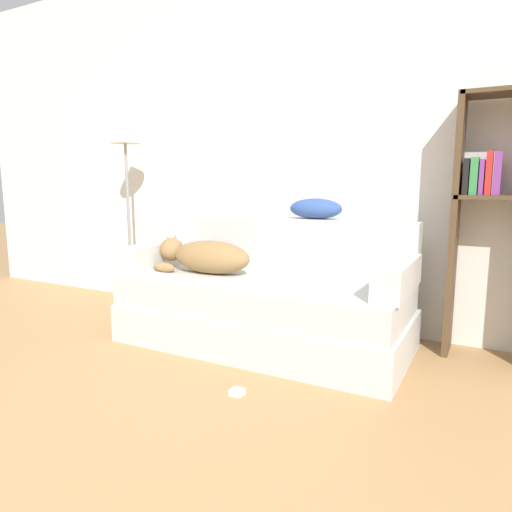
# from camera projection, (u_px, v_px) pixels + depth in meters

# --- Properties ---
(wall_back) EXTENTS (6.86, 0.06, 2.70)m
(wall_back) POSITION_uv_depth(u_px,v_px,m) (300.00, 137.00, 3.27)
(wall_back) COLOR silver
(wall_back) RESTS_ON ground_plane
(couch) EXTENTS (1.80, 0.85, 0.44)m
(couch) POSITION_uv_depth(u_px,v_px,m) (263.00, 311.00, 2.91)
(couch) COLOR silver
(couch) RESTS_ON ground_plane
(couch_backrest) EXTENTS (1.76, 0.15, 0.35)m
(couch_backrest) POSITION_uv_depth(u_px,v_px,m) (286.00, 243.00, 3.16)
(couch_backrest) COLOR silver
(couch_backrest) RESTS_ON couch
(couch_arm_left) EXTENTS (0.15, 0.66, 0.17)m
(couch_arm_left) POSITION_uv_depth(u_px,v_px,m) (159.00, 255.00, 3.24)
(couch_arm_left) COLOR silver
(couch_arm_left) RESTS_ON couch
(couch_arm_right) EXTENTS (0.15, 0.66, 0.17)m
(couch_arm_right) POSITION_uv_depth(u_px,v_px,m) (398.00, 277.00, 2.48)
(couch_arm_right) COLOR silver
(couch_arm_right) RESTS_ON couch
(dog) EXTENTS (0.69, 0.27, 0.23)m
(dog) POSITION_uv_depth(u_px,v_px,m) (205.00, 256.00, 3.01)
(dog) COLOR olive
(dog) RESTS_ON couch
(laptop) EXTENTS (0.34, 0.21, 0.02)m
(laptop) POSITION_uv_depth(u_px,v_px,m) (280.00, 281.00, 2.73)
(laptop) COLOR silver
(laptop) RESTS_ON couch
(throw_pillow) EXTENTS (0.36, 0.19, 0.13)m
(throw_pillow) POSITION_uv_depth(u_px,v_px,m) (316.00, 209.00, 3.01)
(throw_pillow) COLOR #335199
(throw_pillow) RESTS_ON couch_backrest
(bookshelf) EXTENTS (0.46, 0.26, 1.53)m
(bookshelf) POSITION_uv_depth(u_px,v_px,m) (494.00, 209.00, 2.59)
(bookshelf) COLOR #4C3823
(bookshelf) RESTS_ON ground_plane
(floor_lamp) EXTENTS (0.24, 0.24, 1.50)m
(floor_lamp) POSITION_uv_depth(u_px,v_px,m) (126.00, 163.00, 3.63)
(floor_lamp) COLOR gray
(floor_lamp) RESTS_ON ground_plane
(power_adapter) EXTENTS (0.06, 0.06, 0.03)m
(power_adapter) POSITION_uv_depth(u_px,v_px,m) (237.00, 392.00, 2.23)
(power_adapter) COLOR silver
(power_adapter) RESTS_ON ground_plane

